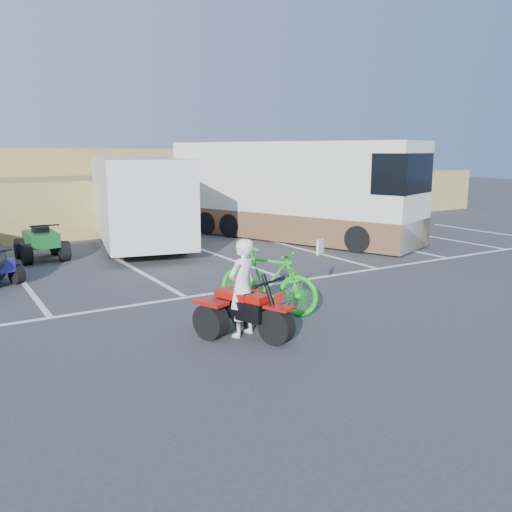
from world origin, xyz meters
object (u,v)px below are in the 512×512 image
cargo_trailer (139,200)px  quad_atv_green (43,260)px  rider (242,288)px  rv_motorhome (291,198)px  green_dirt_bike (267,281)px  red_trike_atv (249,337)px

cargo_trailer → quad_atv_green: cargo_trailer is taller
rider → rv_motorhome: rv_motorhome is taller
green_dirt_bike → cargo_trailer: bearing=56.8°
quad_atv_green → rv_motorhome: bearing=-4.5°
red_trike_atv → quad_atv_green: size_ratio=0.97×
rider → quad_atv_green: size_ratio=1.00×
green_dirt_bike → rv_motorhome: bearing=21.7°
red_trike_atv → rv_motorhome: (6.46, 8.12, 1.41)m
quad_atv_green → rider: bearing=-80.4°
green_dirt_bike → cargo_trailer: 8.01m
red_trike_atv → quad_atv_green: 8.74m
green_dirt_bike → quad_atv_green: (-2.70, 7.55, -0.61)m
rider → rv_motorhome: bearing=-150.2°
green_dirt_bike → quad_atv_green: bearing=78.9°
green_dirt_bike → cargo_trailer: cargo_trailer is taller
cargo_trailer → rv_motorhome: size_ratio=0.68×
cargo_trailer → red_trike_atv: bearing=-87.1°
quad_atv_green → cargo_trailer: bearing=6.3°
cargo_trailer → rv_motorhome: 5.20m
red_trike_atv → quad_atv_green: bearing=80.2°
red_trike_atv → cargo_trailer: (1.33, 8.98, 1.50)m
rv_motorhome → quad_atv_green: (-8.16, 0.45, -1.41)m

